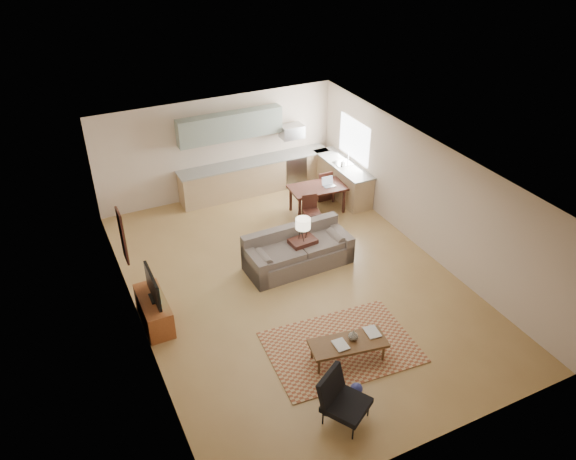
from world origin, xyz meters
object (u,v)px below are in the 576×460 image
console_table (303,252)px  dining_table (317,199)px  armchair (347,401)px  sofa (298,250)px  tv_credenza (154,311)px  coffee_table (348,351)px

console_table → dining_table: size_ratio=0.48×
armchair → dining_table: bearing=34.5°
console_table → dining_table: bearing=48.6°
sofa → tv_credenza: size_ratio=1.97×
sofa → console_table: sofa is taller
sofa → tv_credenza: bearing=-173.5°
coffee_table → armchair: size_ratio=1.63×
armchair → coffee_table: bearing=26.8°
armchair → tv_credenza: armchair is taller
sofa → console_table: bearing=-5.3°
coffee_table → tv_credenza: size_ratio=1.11×
sofa → coffee_table: size_ratio=1.77×
coffee_table → console_table: bearing=88.2°
coffee_table → armchair: (-0.71, -1.13, 0.22)m
sofa → coffee_table: 3.01m
coffee_table → dining_table: bearing=77.4°
armchair → tv_credenza: bearing=89.4°
coffee_table → tv_credenza: bearing=148.7°
armchair → tv_credenza: size_ratio=0.68×
armchair → dining_table: (2.74, 6.05, -0.07)m
sofa → dining_table: 2.48m
tv_credenza → console_table: 3.48m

